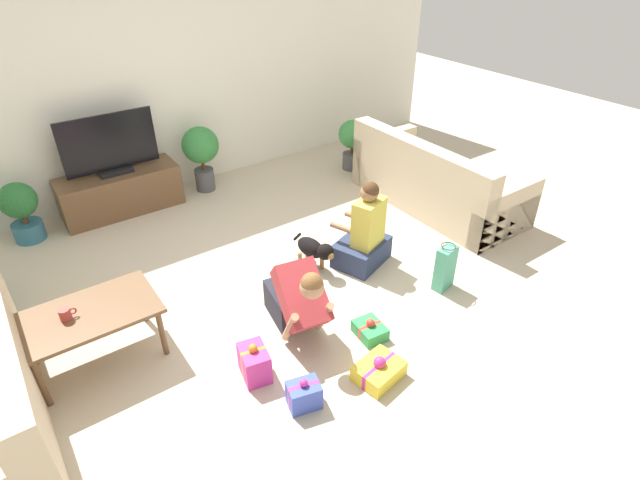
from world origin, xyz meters
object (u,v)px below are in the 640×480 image
Objects in this scene: dog at (315,249)px; coffee_table at (90,318)px; tv_console at (121,192)px; gift_box_d at (254,363)px; potted_plant_back_left at (21,209)px; person_sitting at (364,236)px; potted_plant_corner_right at (352,140)px; tv at (110,148)px; mug at (66,314)px; potted_plant_back_right at (201,150)px; sofa_right at (435,182)px; gift_box_c at (370,330)px; gift_box_b at (379,370)px; person_kneeling at (297,299)px; gift_bag_a at (445,267)px.

coffee_table is at bearing 171.27° from dog.
dog is (2.02, 0.02, -0.19)m from coffee_table.
tv_console is 3.09m from gift_box_d.
potted_plant_back_left is 0.73× the size of person_sitting.
potted_plant_corner_right is (2.89, -0.62, 0.17)m from tv_console.
tv is 2.47m from mug.
tv is 1.50× the size of potted_plant_corner_right.
potted_plant_back_right is (1.01, -0.05, -0.25)m from tv.
tv is at bearing 68.93° from coffee_table.
person_sitting is (-1.29, -1.81, -0.10)m from potted_plant_corner_right.
sofa_right is 7.26× the size of gift_box_c.
dog reaches higher than gift_box_c.
potted_plant_back_right is at bearing 84.68° from dog.
gift_box_b is (1.62, -1.39, -0.34)m from coffee_table.
potted_plant_back_left is 3.22m from person_kneeling.
dog is 1.47m from gift_box_b.
potted_plant_back_left is 1.69× the size of gift_box_b.
potted_plant_corner_right is at bearing 5.97° from sofa_right.
sofa_right reaches higher than gift_box_b.
gift_bag_a is (1.41, -0.29, -0.11)m from person_kneeling.
potted_plant_back_right is at bearing 72.01° from gift_box_d.
tv_console is at bearing 121.71° from gift_bag_a.
potted_plant_back_left is at bearing 180.00° from potted_plant_back_right.
dog is at bearing 130.87° from gift_bag_a.
coffee_table is 3.44× the size of gift_box_c.
gift_box_b is 1.30m from gift_bag_a.
person_kneeling is at bearing -22.02° from mug.
gift_box_b is (-2.28, -1.65, -0.23)m from sofa_right.
mug reaches higher than coffee_table.
dog is (-1.88, -0.25, -0.07)m from sofa_right.
gift_box_b is (-2.14, -3.02, -0.34)m from potted_plant_corner_right.
potted_plant_back_left is at bearing 171.75° from potted_plant_corner_right.
potted_plant_back_right is at bearing -2.85° from tv.
dog is at bearing -136.99° from potted_plant_corner_right.
sofa_right is 2.65m from person_kneeling.
sofa_right reaches higher than coffee_table.
potted_plant_back_right reaches higher than gift_box_b.
potted_plant_corner_right reaches higher than gift_box_d.
gift_box_c is at bearing 58.27° from gift_box_b.
gift_bag_a is at bearing -46.43° from potted_plant_back_left.
gift_box_c is 0.91× the size of gift_box_d.
person_sitting is at bearing -4.06° from coffee_table.
gift_bag_a is at bearing 6.17° from gift_box_c.
potted_plant_back_right is at bearing 90.80° from person_kneeling.
person_kneeling is 1.68m from mug.
coffee_table is 1.19× the size of person_kneeling.
person_sitting reaches higher than potted_plant_back_right.
potted_plant_corner_right is at bearing -144.88° from person_sitting.
potted_plant_corner_right is at bearing 23.54° from coffee_table.
coffee_table reaches higher than gift_box_c.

